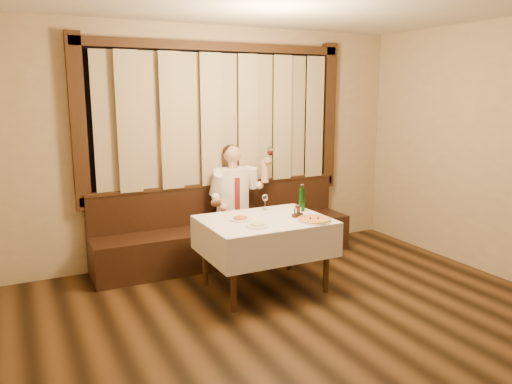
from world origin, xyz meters
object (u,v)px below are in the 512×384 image
banquette (226,235)px  pasta_cream (257,223)px  cruet_caddy (298,213)px  dining_table (265,229)px  seated_man (236,195)px  green_bottle (302,200)px  pasta_red (241,217)px  pizza (314,220)px

banquette → pasta_cream: bearing=-99.0°
pasta_cream → cruet_caddy: size_ratio=1.87×
pasta_cream → dining_table: bearing=49.1°
seated_man → green_bottle: bearing=-62.7°
cruet_caddy → seated_man: bearing=89.4°
seated_man → banquette: bearing=137.4°
banquette → green_bottle: green_bottle is taller
pasta_red → cruet_caddy: 0.60m
dining_table → pizza: (0.40, -0.30, 0.12)m
dining_table → green_bottle: size_ratio=4.27×
pizza → pasta_cream: 0.61m
banquette → seated_man: bearing=-42.6°
pasta_cream → green_bottle: green_bottle is taller
dining_table → green_bottle: 0.58m
pasta_red → seated_man: (0.34, 0.87, 0.03)m
green_bottle → dining_table: bearing=-166.9°
banquette → cruet_caddy: (0.34, -1.11, 0.49)m
dining_table → pasta_cream: bearing=-130.9°
pizza → seated_man: seated_man is taller
dining_table → pasta_cream: size_ratio=5.52×
pizza → pasta_cream: bearing=173.1°
pizza → cruet_caddy: cruet_caddy is taller
pizza → seated_man: size_ratio=0.25×
banquette → pasta_red: bearing=-104.1°
banquette → seated_man: seated_man is taller
banquette → cruet_caddy: bearing=-73.0°
pasta_red → pasta_cream: size_ratio=1.03×
pasta_red → green_bottle: size_ratio=0.80×
green_bottle → cruet_caddy: size_ratio=2.42×
pasta_cream → banquette: bearing=81.0°
banquette → cruet_caddy: banquette is taller
pasta_cream → cruet_caddy: (0.54, 0.14, 0.01)m
pizza → green_bottle: bearing=74.9°
pizza → seated_man: bearing=103.9°
pizza → seated_man: 1.28m
pizza → green_bottle: 0.45m
pizza → seated_man: (-0.31, 1.24, 0.05)m
banquette → pasta_red: (-0.24, -0.95, 0.48)m
cruet_caddy → dining_table: bearing=151.8°
pizza → green_bottle: size_ratio=1.19×
cruet_caddy → green_bottle: bearing=35.3°
banquette → green_bottle: size_ratio=10.76×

